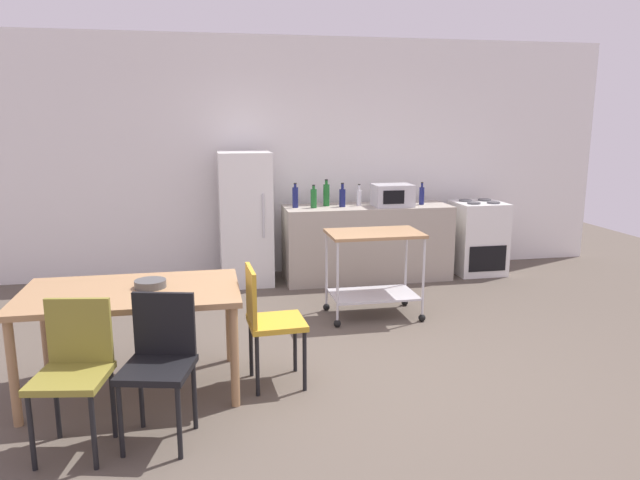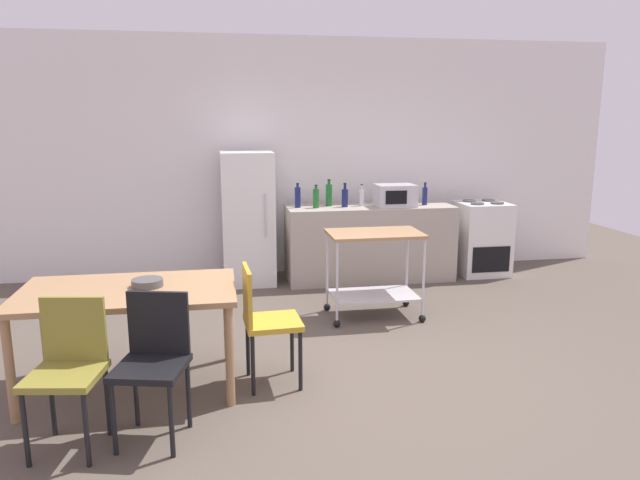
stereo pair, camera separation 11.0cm
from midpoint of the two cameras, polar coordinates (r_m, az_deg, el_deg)
The scene contains 18 objects.
ground_plane at distance 4.67m, azimuth 2.77°, elevation -12.69°, with size 12.00×12.00×0.00m, color brown.
back_wall at distance 7.42m, azimuth -2.62°, elevation 8.02°, with size 8.40×0.12×2.90m, color white.
kitchen_counter at distance 7.14m, azimuth 5.26°, elevation -0.26°, with size 2.00×0.64×0.90m, color #A89E8E.
dining_table at distance 4.38m, azimuth -17.39°, elevation -5.52°, with size 1.50×0.90×0.75m.
chair_mustard at distance 4.31m, azimuth -4.73°, elevation -7.41°, with size 0.42×0.42×0.89m.
chair_black at distance 3.74m, azimuth -14.99°, elevation -10.83°, with size 0.49×0.49×0.89m.
chair_olive at distance 3.79m, azimuth -22.39°, elevation -11.00°, with size 0.46×0.46×0.89m.
stove_oven at distance 7.67m, azimuth 15.74°, elevation 0.18°, with size 0.60×0.61×0.92m.
refrigerator at distance 6.95m, azimuth -6.54°, elevation 2.10°, with size 0.60×0.63×1.55m.
kitchen_cart at distance 5.76m, azimuth 5.82°, elevation -1.94°, with size 0.91×0.57×0.85m.
bottle_wine at distance 6.89m, azimuth -1.72°, elevation 4.20°, with size 0.07×0.07×0.29m.
bottle_olive_oil at distance 6.87m, azimuth 0.07°, elevation 4.09°, with size 0.07×0.07×0.27m.
bottle_soda at distance 7.02m, azimuth 1.32°, elevation 4.42°, with size 0.07×0.07×0.32m.
bottle_sparkling_water at distance 6.96m, azimuth 2.88°, elevation 4.16°, with size 0.07×0.07×0.28m.
bottle_soy_sauce at distance 7.07m, azimuth 4.50°, elevation 4.16°, with size 0.06×0.06×0.26m.
microwave at distance 7.05m, azimuth 7.74°, elevation 4.30°, with size 0.46×0.35×0.26m.
bottle_sesame_oil at distance 7.23m, azimuth 10.55°, elevation 4.25°, with size 0.06×0.06×0.27m.
fruit_bowl at distance 4.36m, azimuth -15.69°, elevation -4.02°, with size 0.22×0.22×0.05m, color #4C4C4C.
Camera 2 is at (-0.90, -4.15, 1.93)m, focal length 33.03 mm.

